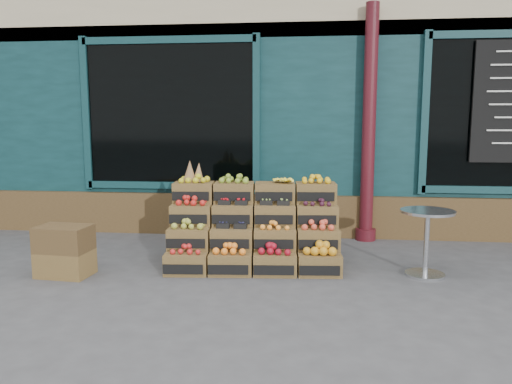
# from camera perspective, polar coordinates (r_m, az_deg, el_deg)

# --- Properties ---
(ground) EXTENTS (60.00, 60.00, 0.00)m
(ground) POSITION_cam_1_polar(r_m,az_deg,el_deg) (5.20, 1.38, -10.46)
(ground) COLOR #444447
(ground) RESTS_ON ground
(shop_facade) EXTENTS (12.00, 6.24, 4.80)m
(shop_facade) POSITION_cam_1_polar(r_m,az_deg,el_deg) (10.05, 3.95, 12.39)
(shop_facade) COLOR #103236
(shop_facade) RESTS_ON ground
(crate_display) EXTENTS (1.98, 1.08, 1.20)m
(crate_display) POSITION_cam_1_polar(r_m,az_deg,el_deg) (5.80, -0.28, -4.67)
(crate_display) COLOR brown
(crate_display) RESTS_ON ground
(spare_crates) EXTENTS (0.58, 0.42, 0.55)m
(spare_crates) POSITION_cam_1_polar(r_m,az_deg,el_deg) (5.77, -21.04, -6.30)
(spare_crates) COLOR brown
(spare_crates) RESTS_ON ground
(bistro_table) EXTENTS (0.57, 0.57, 0.72)m
(bistro_table) POSITION_cam_1_polar(r_m,az_deg,el_deg) (5.64, 18.93, -4.69)
(bistro_table) COLOR silver
(bistro_table) RESTS_ON ground
(shopkeeper) EXTENTS (0.93, 0.77, 2.20)m
(shopkeeper) POSITION_cam_1_polar(r_m,az_deg,el_deg) (8.00, -7.66, 4.12)
(shopkeeper) COLOR #164D28
(shopkeeper) RESTS_ON ground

